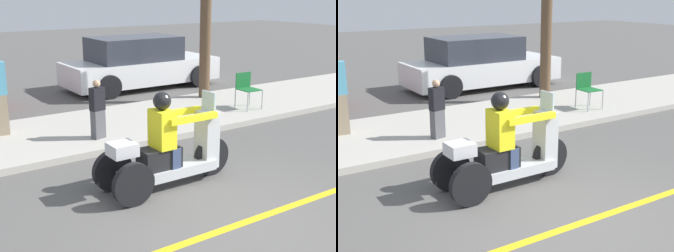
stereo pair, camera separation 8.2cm
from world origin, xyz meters
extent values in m
plane|color=#565451|center=(0.00, 0.00, 0.00)|extent=(60.00, 60.00, 0.00)
cube|color=gold|center=(-0.11, 0.00, 0.00)|extent=(24.00, 0.12, 0.01)
cube|color=#B2ADA3|center=(0.00, 4.60, 0.06)|extent=(28.00, 2.80, 0.12)
cylinder|color=black|center=(0.70, 1.48, 0.30)|extent=(0.61, 0.10, 0.61)
cylinder|color=black|center=(-0.86, 1.18, 0.30)|extent=(0.61, 0.10, 0.61)
cylinder|color=black|center=(-0.86, 1.79, 0.30)|extent=(0.61, 0.10, 0.61)
cube|color=silver|center=(-0.11, 1.48, 0.24)|extent=(1.49, 0.43, 0.15)
cube|color=black|center=(-0.26, 1.48, 0.47)|extent=(0.60, 0.33, 0.30)
cube|color=silver|center=(0.60, 1.48, 0.60)|extent=(0.24, 0.33, 0.87)
cube|color=silver|center=(0.62, 1.48, 1.19)|extent=(0.03, 0.30, 0.30)
cube|color=silver|center=(-0.86, 1.48, 0.71)|extent=(0.36, 0.33, 0.18)
cube|color=yellow|center=(-0.21, 1.48, 0.90)|extent=(0.26, 0.38, 0.55)
sphere|color=black|center=(-0.21, 1.48, 1.30)|extent=(0.26, 0.26, 0.26)
cube|color=#38476B|center=(-0.08, 1.36, 0.47)|extent=(0.14, 0.14, 0.30)
cube|color=#38476B|center=(-0.08, 1.60, 0.47)|extent=(0.14, 0.14, 0.30)
cube|color=yellow|center=(0.19, 1.28, 1.03)|extent=(0.81, 0.09, 0.09)
cube|color=yellow|center=(0.19, 1.68, 1.03)|extent=(0.81, 0.09, 0.09)
cube|color=gray|center=(-1.60, 5.08, 0.51)|extent=(0.36, 0.26, 0.78)
cube|color=#515156|center=(-0.12, 3.84, 0.39)|extent=(0.27, 0.21, 0.54)
cube|color=black|center=(-0.12, 3.84, 0.87)|extent=(0.29, 0.22, 0.42)
sphere|color=tan|center=(-0.12, 3.84, 1.15)|extent=(0.15, 0.15, 0.15)
cylinder|color=#A5A8AD|center=(3.58, 3.78, 0.34)|extent=(0.02, 0.02, 0.44)
cylinder|color=#A5A8AD|center=(4.02, 3.76, 0.34)|extent=(0.02, 0.02, 0.44)
cylinder|color=#A5A8AD|center=(3.59, 4.22, 0.34)|extent=(0.02, 0.02, 0.44)
cylinder|color=#A5A8AD|center=(4.03, 4.20, 0.34)|extent=(0.02, 0.02, 0.44)
cube|color=#19662D|center=(3.81, 3.99, 0.57)|extent=(0.45, 0.45, 0.02)
cube|color=#19662D|center=(3.81, 4.21, 0.75)|extent=(0.44, 0.04, 0.38)
cube|color=silver|center=(3.28, 8.05, 0.50)|extent=(4.57, 1.74, 0.65)
cube|color=#2D333D|center=(3.05, 8.05, 1.17)|extent=(2.51, 1.57, 0.68)
cylinder|color=black|center=(4.77, 7.18, 0.32)|extent=(0.64, 0.22, 0.64)
cylinder|color=black|center=(4.77, 8.92, 0.32)|extent=(0.64, 0.22, 0.64)
cylinder|color=black|center=(1.80, 7.18, 0.32)|extent=(0.64, 0.22, 0.64)
cylinder|color=black|center=(1.80, 8.92, 0.32)|extent=(0.64, 0.22, 0.64)
cylinder|color=brown|center=(3.70, 5.54, 1.71)|extent=(0.28, 0.28, 3.17)
camera|label=1|loc=(-3.65, -3.85, 2.78)|focal=50.00mm
camera|label=2|loc=(-3.58, -3.90, 2.78)|focal=50.00mm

